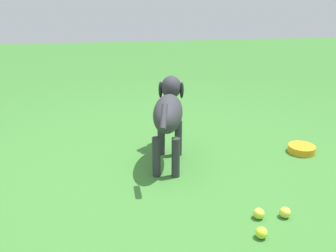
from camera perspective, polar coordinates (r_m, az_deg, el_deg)
The scene contains 6 objects.
ground at distance 2.64m, azimuth -2.59°, elevation -8.09°, with size 14.00×14.00×0.00m, color #38722D.
dog at distance 2.70m, azimuth 0.09°, elevation 2.21°, with size 0.35×0.90×0.62m.
tennis_ball_0 at distance 2.11m, azimuth 14.55°, elevation -16.02°, with size 0.07×0.07×0.07m, color #C2DA32.
tennis_ball_1 at distance 2.31m, azimuth 18.01°, elevation -12.86°, with size 0.07×0.07×0.07m, color #D3D441.
tennis_ball_2 at distance 2.26m, azimuth 14.16°, elevation -13.27°, with size 0.07×0.07×0.07m, color #CCD53F.
water_bowl at distance 3.19m, azimuth 20.36°, elevation -3.43°, with size 0.22×0.22×0.06m, color orange.
Camera 1 is at (-0.22, -2.29, 1.28)m, focal length 38.55 mm.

